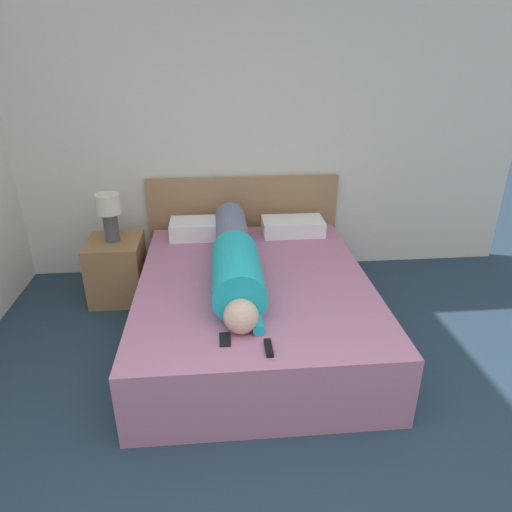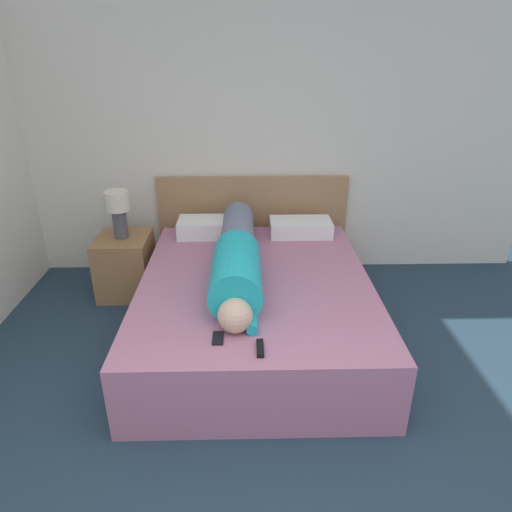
% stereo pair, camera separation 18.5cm
% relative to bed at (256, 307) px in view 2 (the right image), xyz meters
% --- Properties ---
extents(wall_back, '(5.22, 0.06, 2.60)m').
position_rel_bed_xyz_m(wall_back, '(-0.02, 1.23, 1.06)').
color(wall_back, silver).
rests_on(wall_back, ground_plane).
extents(bed, '(1.66, 2.08, 0.48)m').
position_rel_bed_xyz_m(bed, '(0.00, 0.00, 0.00)').
color(bed, '#B2708E').
rests_on(bed, ground_plane).
extents(headboard, '(1.78, 0.04, 0.93)m').
position_rel_bed_xyz_m(headboard, '(0.00, 1.16, 0.22)').
color(headboard, '#A37A51').
rests_on(headboard, ground_plane).
extents(nightstand, '(0.44, 0.50, 0.53)m').
position_rel_bed_xyz_m(nightstand, '(-1.13, 0.69, 0.03)').
color(nightstand, olive).
rests_on(nightstand, ground_plane).
extents(table_lamp, '(0.20, 0.20, 0.40)m').
position_rel_bed_xyz_m(table_lamp, '(-1.13, 0.69, 0.54)').
color(table_lamp, '#4C4C51').
rests_on(table_lamp, nightstand).
extents(person_lying, '(0.33, 1.76, 0.33)m').
position_rel_bed_xyz_m(person_lying, '(-0.13, 0.05, 0.39)').
color(person_lying, '#DBB293').
rests_on(person_lying, bed).
extents(pillow_near_headboard, '(0.57, 0.31, 0.15)m').
position_rel_bed_xyz_m(pillow_near_headboard, '(-0.38, 0.85, 0.31)').
color(pillow_near_headboard, white).
rests_on(pillow_near_headboard, bed).
extents(pillow_second, '(0.54, 0.31, 0.13)m').
position_rel_bed_xyz_m(pillow_second, '(0.42, 0.85, 0.31)').
color(pillow_second, white).
rests_on(pillow_second, bed).
extents(tv_remote, '(0.04, 0.15, 0.02)m').
position_rel_bed_xyz_m(tv_remote, '(0.01, -0.86, 0.25)').
color(tv_remote, black).
rests_on(tv_remote, bed).
extents(cell_phone, '(0.06, 0.13, 0.01)m').
position_rel_bed_xyz_m(cell_phone, '(-0.23, -0.75, 0.25)').
color(cell_phone, black).
rests_on(cell_phone, bed).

